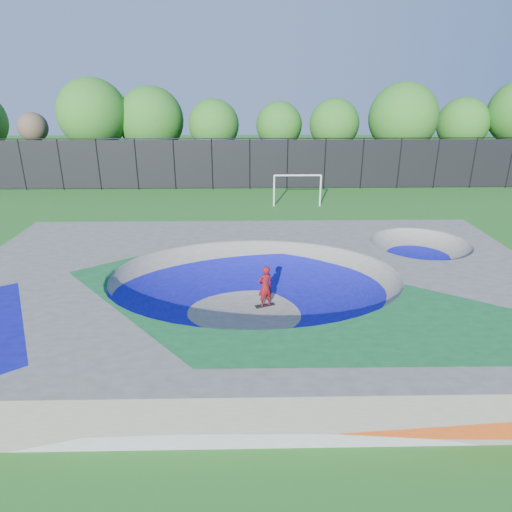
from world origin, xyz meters
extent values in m
plane|color=#1F601A|center=(0.00, 0.00, 0.00)|extent=(120.00, 120.00, 0.00)
cube|color=gray|center=(0.00, 0.00, 0.75)|extent=(22.00, 14.00, 1.50)
imported|color=red|center=(0.43, 0.40, 0.84)|extent=(0.73, 0.65, 1.69)
cube|color=black|center=(0.43, 0.40, 0.03)|extent=(0.81, 0.46, 0.05)
cylinder|color=silver|center=(1.64, 15.56, 1.08)|extent=(0.12, 0.12, 2.15)
cylinder|color=silver|center=(4.87, 15.56, 1.08)|extent=(0.12, 0.12, 2.15)
cylinder|color=silver|center=(3.25, 15.56, 2.15)|extent=(3.23, 0.12, 0.12)
cylinder|color=black|center=(-18.00, 21.00, 2.00)|extent=(0.09, 0.09, 4.00)
cylinder|color=black|center=(-15.00, 21.00, 2.00)|extent=(0.09, 0.09, 4.00)
cylinder|color=black|center=(-12.00, 21.00, 2.00)|extent=(0.09, 0.09, 4.00)
cylinder|color=black|center=(-9.00, 21.00, 2.00)|extent=(0.09, 0.09, 4.00)
cylinder|color=black|center=(-6.00, 21.00, 2.00)|extent=(0.09, 0.09, 4.00)
cylinder|color=black|center=(-3.00, 21.00, 2.00)|extent=(0.09, 0.09, 4.00)
cylinder|color=black|center=(0.00, 21.00, 2.00)|extent=(0.09, 0.09, 4.00)
cylinder|color=black|center=(3.00, 21.00, 2.00)|extent=(0.09, 0.09, 4.00)
cylinder|color=black|center=(6.00, 21.00, 2.00)|extent=(0.09, 0.09, 4.00)
cylinder|color=black|center=(9.00, 21.00, 2.00)|extent=(0.09, 0.09, 4.00)
cylinder|color=black|center=(12.00, 21.00, 2.00)|extent=(0.09, 0.09, 4.00)
cylinder|color=black|center=(15.00, 21.00, 2.00)|extent=(0.09, 0.09, 4.00)
cylinder|color=black|center=(18.00, 21.00, 2.00)|extent=(0.09, 0.09, 4.00)
cylinder|color=black|center=(21.00, 21.00, 2.00)|extent=(0.09, 0.09, 4.00)
cube|color=black|center=(0.00, 21.00, 2.00)|extent=(48.00, 0.03, 3.80)
cylinder|color=black|center=(0.00, 21.00, 4.00)|extent=(48.00, 0.08, 0.08)
cylinder|color=#402920|center=(-19.33, 26.99, 1.61)|extent=(0.44, 0.44, 3.22)
sphere|color=brown|center=(-19.33, 26.99, 4.32)|extent=(2.60, 2.60, 2.60)
cylinder|color=#402920|center=(-13.23, 24.94, 1.70)|extent=(0.44, 0.44, 3.40)
sphere|color=#25681B|center=(-13.23, 24.94, 5.60)|extent=(5.87, 5.87, 5.87)
cylinder|color=#402920|center=(-8.66, 26.36, 1.41)|extent=(0.44, 0.44, 2.82)
sphere|color=#25681B|center=(-8.66, 26.36, 4.98)|extent=(5.76, 5.76, 5.76)
cylinder|color=#402920|center=(-3.06, 25.10, 1.52)|extent=(0.44, 0.44, 3.05)
sphere|color=#25681B|center=(-3.06, 25.10, 4.67)|extent=(4.33, 4.33, 4.33)
cylinder|color=#402920|center=(2.70, 26.97, 1.46)|extent=(0.44, 0.44, 2.92)
sphere|color=#25681B|center=(2.70, 26.97, 4.47)|extent=(4.13, 4.13, 4.13)
cylinder|color=#402920|center=(7.46, 25.80, 1.52)|extent=(0.44, 0.44, 3.05)
sphere|color=#25681B|center=(7.46, 25.80, 4.68)|extent=(4.34, 4.34, 4.34)
cylinder|color=#402920|center=(13.21, 24.92, 1.53)|extent=(0.44, 0.44, 3.06)
sphere|color=#25681B|center=(13.21, 24.92, 5.26)|extent=(5.87, 5.87, 5.87)
cylinder|color=#402920|center=(19.27, 26.69, 1.45)|extent=(0.44, 0.44, 2.89)
sphere|color=#25681B|center=(19.27, 26.69, 4.61)|extent=(4.57, 4.57, 4.57)
camera|label=1|loc=(-0.25, -15.53, 8.27)|focal=32.00mm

